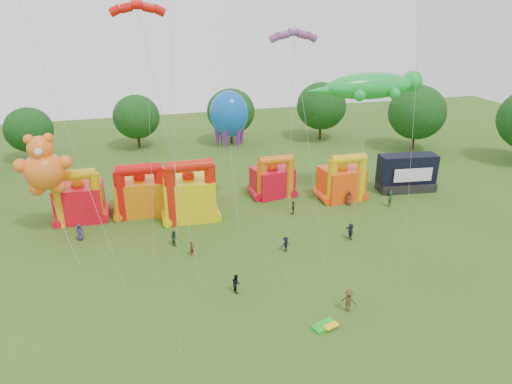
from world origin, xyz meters
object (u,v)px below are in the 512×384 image
object	(u,v)px
bouncy_castle_0	(79,200)
teddy_bear_kite	(54,200)
octopus_kite	(231,140)
gecko_kite	(365,126)
spectator_0	(80,232)
spectator_4	(293,208)
stage_trailer	(407,173)
bouncy_castle_2	(190,195)

from	to	relation	value
bouncy_castle_0	teddy_bear_kite	distance (m)	5.49
octopus_kite	bouncy_castle_0	bearing A→B (deg)	179.77
gecko_kite	spectator_0	xyz separation A→B (m)	(-33.44, -2.27, -8.42)
spectator_4	spectator_0	bearing A→B (deg)	-57.05
gecko_kite	octopus_kite	world-z (taller)	gecko_kite
bouncy_castle_0	spectator_4	size ratio (longest dim) A/B	3.94
stage_trailer	octopus_kite	size ratio (longest dim) A/B	0.57
stage_trailer	spectator_0	bearing A→B (deg)	-175.84
bouncy_castle_2	spectator_0	world-z (taller)	bouncy_castle_2
stage_trailer	octopus_kite	distance (m)	23.89
stage_trailer	teddy_bear_kite	distance (m)	42.61
spectator_4	bouncy_castle_2	bearing A→B (deg)	-68.13
bouncy_castle_0	teddy_bear_kite	bearing A→B (deg)	-110.34
bouncy_castle_0	spectator_0	distance (m)	5.34
stage_trailer	gecko_kite	xyz separation A→B (m)	(-7.14, -0.69, 6.99)
stage_trailer	bouncy_castle_2	bearing A→B (deg)	-178.53
octopus_kite	bouncy_castle_2	bearing A→B (deg)	-153.05
stage_trailer	teddy_bear_kite	bearing A→B (deg)	-176.54
gecko_kite	stage_trailer	bearing A→B (deg)	5.49
bouncy_castle_0	bouncy_castle_2	world-z (taller)	bouncy_castle_2
stage_trailer	spectator_4	bearing A→B (deg)	-169.61
bouncy_castle_0	spectator_0	xyz separation A→B (m)	(0.15, -5.11, -1.55)
bouncy_castle_0	stage_trailer	world-z (taller)	bouncy_castle_0
bouncy_castle_0	gecko_kite	bearing A→B (deg)	-4.83
stage_trailer	spectator_4	distance (m)	17.28
bouncy_castle_0	gecko_kite	xyz separation A→B (m)	(33.59, -2.84, 6.88)
bouncy_castle_2	stage_trailer	xyz separation A→B (m)	(28.64, 0.73, -0.46)
bouncy_castle_2	stage_trailer	world-z (taller)	bouncy_castle_2
teddy_bear_kite	spectator_0	bearing A→B (deg)	-11.54
teddy_bear_kite	stage_trailer	bearing A→B (deg)	3.46
teddy_bear_kite	bouncy_castle_0	bearing A→B (deg)	69.66
bouncy_castle_0	octopus_kite	size ratio (longest dim) A/B	0.47
octopus_kite	spectator_0	size ratio (longest dim) A/B	7.50
bouncy_castle_2	teddy_bear_kite	distance (m)	14.08
bouncy_castle_0	octopus_kite	distance (m)	18.51
gecko_kite	spectator_4	xyz separation A→B (m)	(-9.79, -2.42, -8.52)
gecko_kite	spectator_4	distance (m)	13.20
stage_trailer	octopus_kite	xyz separation A→B (m)	(-23.09, 2.08, 5.77)
gecko_kite	octopus_kite	distance (m)	16.24
bouncy_castle_0	octopus_kite	world-z (taller)	octopus_kite
teddy_bear_kite	spectator_4	distance (m)	25.83
spectator_0	octopus_kite	bearing A→B (deg)	-0.72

